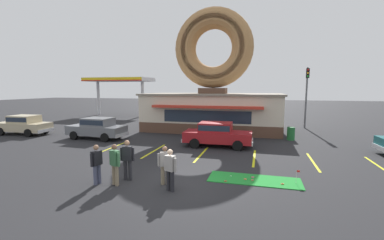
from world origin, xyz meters
TOP-DOWN VIEW (x-y plane):
  - ground_plane at (0.00, 0.00)m, footprint 160.00×160.00m
  - donut_shop_building at (-0.83, 13.94)m, footprint 12.30×6.75m
  - putting_mat at (3.28, 1.42)m, footprint 3.79×1.37m
  - mini_donut_near_left at (2.15, 0.86)m, footprint 0.13×0.13m
  - mini_donut_near_right at (3.22, 1.63)m, footprint 0.13×0.13m
  - mini_donut_mid_left at (4.38, 1.15)m, footprint 0.13×0.13m
  - mini_donut_mid_centre at (2.92, 1.31)m, footprint 0.13×0.13m
  - mini_donut_mid_right at (3.21, 1.27)m, footprint 0.13×0.13m
  - golf_ball at (2.30, 1.55)m, footprint 0.04×0.04m
  - putting_flag_pin at (4.96, 1.43)m, footprint 0.13×0.01m
  - car_grey at (-8.58, 7.52)m, footprint 4.62×2.11m
  - car_champagne at (-15.62, 7.50)m, footprint 4.61×2.08m
  - car_red at (0.71, 7.26)m, footprint 4.59×2.04m
  - pedestrian_blue_sweater_man at (-2.04, -0.58)m, footprint 0.55×0.38m
  - pedestrian_hooded_kid at (-1.85, 0.07)m, footprint 0.58×0.32m
  - pedestrian_leather_jacket_man at (-0.15, 0.00)m, footprint 0.56×0.36m
  - pedestrian_clipboard_woman at (-2.80, -0.68)m, footprint 0.31×0.59m
  - pedestrian_beanie_man at (0.27, -0.57)m, footprint 0.56×0.37m
  - trash_bin at (5.67, 10.80)m, footprint 0.57×0.57m
  - traffic_light_pole at (7.61, 17.31)m, footprint 0.28×0.47m
  - gas_station_canopy at (-15.82, 23.08)m, footprint 9.00×4.46m
  - parking_stripe_far_left at (-5.81, 5.00)m, footprint 0.12×3.60m
  - parking_stripe_left at (-2.81, 5.00)m, footprint 0.12×3.60m
  - parking_stripe_mid_left at (0.19, 5.00)m, footprint 0.12×3.60m
  - parking_stripe_centre at (3.19, 5.00)m, footprint 0.12×3.60m
  - parking_stripe_mid_right at (6.19, 5.00)m, footprint 0.12×3.60m
  - parking_stripe_right at (9.19, 5.00)m, footprint 0.12×3.60m

SIDE VIEW (x-z plane):
  - ground_plane at x=0.00m, z-range 0.00..0.00m
  - parking_stripe_far_left at x=-5.81m, z-range 0.00..0.01m
  - parking_stripe_left at x=-2.81m, z-range 0.00..0.01m
  - parking_stripe_mid_left at x=0.19m, z-range 0.00..0.01m
  - parking_stripe_centre at x=3.19m, z-range 0.00..0.01m
  - parking_stripe_mid_right at x=6.19m, z-range 0.00..0.01m
  - parking_stripe_right at x=9.19m, z-range 0.00..0.01m
  - putting_mat at x=3.28m, z-range 0.00..0.03m
  - mini_donut_near_left at x=2.15m, z-range 0.03..0.07m
  - mini_donut_near_right at x=3.22m, z-range 0.03..0.07m
  - mini_donut_mid_left at x=4.38m, z-range 0.03..0.07m
  - mini_donut_mid_centre at x=2.92m, z-range 0.03..0.07m
  - mini_donut_mid_right at x=3.21m, z-range 0.03..0.07m
  - golf_ball at x=2.30m, z-range 0.03..0.07m
  - putting_flag_pin at x=4.96m, z-range 0.16..0.71m
  - trash_bin at x=5.67m, z-range 0.01..0.99m
  - pedestrian_leather_jacket_man at x=-0.15m, z-range 0.08..1.64m
  - car_grey at x=-8.58m, z-range 0.07..1.67m
  - car_champagne at x=-15.62m, z-range 0.07..1.67m
  - car_red at x=0.71m, z-range 0.07..1.67m
  - pedestrian_beanie_man at x=0.27m, z-range 0.08..1.68m
  - pedestrian_clipboard_woman at x=-2.80m, z-range 0.08..1.69m
  - pedestrian_blue_sweater_man at x=-2.04m, z-range 0.09..1.74m
  - pedestrian_hooded_kid at x=-1.85m, z-range 0.09..1.79m
  - traffic_light_pole at x=7.61m, z-range 0.81..6.61m
  - donut_shop_building at x=-0.83m, z-range -1.74..9.22m
  - gas_station_canopy at x=-15.82m, z-range 2.21..7.51m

